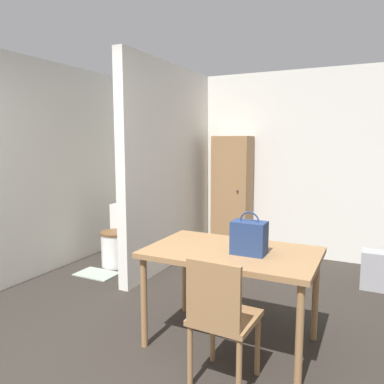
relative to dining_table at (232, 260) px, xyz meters
The scene contains 10 objects.
wall_back 2.72m from the dining_table, 103.71° to the left, with size 4.81×0.12×2.50m.
wall_left 2.75m from the dining_table, 164.56° to the left, with size 0.12×4.61×2.50m.
partition_wall 2.11m from the dining_table, 132.69° to the left, with size 0.12×2.06×2.50m.
dining_table is the anchor object (origin of this frame).
wooden_chair 0.57m from the dining_table, 76.79° to the right, with size 0.41×0.41×0.86m.
toilet 2.30m from the dining_table, 149.24° to the left, with size 0.39×0.52×0.75m.
handbag 0.25m from the dining_table, 14.82° to the right, with size 0.25×0.16×0.32m.
wooden_cabinet 2.49m from the dining_table, 110.06° to the left, with size 0.51×0.37×1.64m.
bath_mat 2.19m from the dining_table, 159.60° to the left, with size 0.48×0.32×0.01m.
space_heater 2.05m from the dining_table, 58.90° to the left, with size 0.33×0.23×0.41m.
Camera 1 is at (1.57, -1.52, 1.57)m, focal length 35.00 mm.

